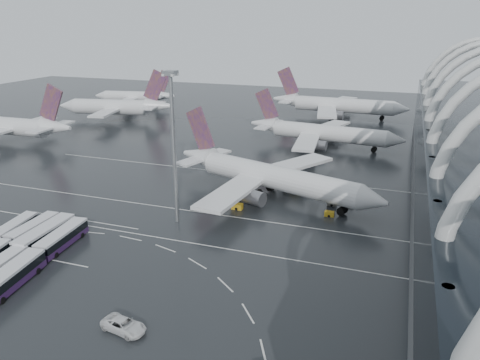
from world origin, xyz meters
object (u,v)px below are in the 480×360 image
(airliner_main, at_px, (268,176))
(bus_row_near_d, at_px, (62,238))
(bus_row_near_a, at_px, (13,230))
(gse_cart_belly_a, at_px, (329,214))
(floodlight_mast, at_px, (173,130))
(gse_cart_belly_e, at_px, (295,190))
(gse_cart_belly_c, at_px, (237,206))
(gse_cart_belly_d, at_px, (349,201))
(jet_remote_west, at_px, (15,127))
(bus_row_far_c, at_px, (12,277))
(van_curve_a, at_px, (124,325))
(bus_row_near_c, at_px, (45,235))
(jet_remote_far, at_px, (136,97))
(airliner_gate_b, at_px, (321,133))
(jet_remote_mid, at_px, (117,107))
(airliner_gate_c, at_px, (336,105))
(bus_row_near_b, at_px, (33,230))
(gse_cart_belly_b, at_px, (332,203))

(airliner_main, height_order, bus_row_near_d, airliner_main)
(bus_row_near_a, bearing_deg, gse_cart_belly_a, -68.66)
(floodlight_mast, distance_m, gse_cart_belly_e, 36.25)
(gse_cart_belly_c, relative_size, gse_cart_belly_d, 1.00)
(gse_cart_belly_c, bearing_deg, jet_remote_west, 161.23)
(gse_cart_belly_e, bearing_deg, bus_row_far_c, -119.72)
(van_curve_a, relative_size, gse_cart_belly_a, 3.22)
(airliner_main, relative_size, jet_remote_west, 1.17)
(van_curve_a, xyz_separation_m, gse_cart_belly_a, (19.59, 47.82, -0.35))
(bus_row_near_d, relative_size, gse_cart_belly_a, 6.51)
(bus_row_near_c, bearing_deg, jet_remote_far, 22.56)
(airliner_gate_b, bearing_deg, gse_cart_belly_d, -66.02)
(bus_row_near_a, distance_m, gse_cart_belly_c, 44.84)
(jet_remote_far, bearing_deg, gse_cart_belly_d, 130.46)
(bus_row_near_a, xyz_separation_m, bus_row_far_c, (13.08, -13.73, 0.20))
(bus_row_near_d, distance_m, gse_cart_belly_c, 36.55)
(jet_remote_mid, height_order, bus_row_near_a, jet_remote_mid)
(bus_row_near_c, relative_size, gse_cart_belly_e, 5.88)
(bus_row_far_c, distance_m, gse_cart_belly_a, 60.95)
(airliner_gate_c, height_order, gse_cart_belly_c, airliner_gate_c)
(bus_row_near_b, distance_m, gse_cart_belly_b, 62.07)
(bus_row_near_c, distance_m, bus_row_far_c, 14.68)
(airliner_gate_c, xyz_separation_m, gse_cart_belly_a, (14.84, -106.54, -4.55))
(jet_remote_west, distance_m, gse_cart_belly_b, 112.36)
(jet_remote_west, distance_m, bus_row_near_b, 82.20)
(jet_remote_west, distance_m, van_curve_a, 118.48)
(airliner_main, bearing_deg, bus_row_near_d, -108.37)
(bus_row_near_a, height_order, gse_cart_belly_a, bus_row_near_a)
(gse_cart_belly_b, height_order, gse_cart_belly_d, gse_cart_belly_d)
(bus_row_near_b, bearing_deg, jet_remote_far, 21.59)
(jet_remote_far, height_order, bus_row_near_c, jet_remote_far)
(floodlight_mast, bearing_deg, gse_cart_belly_d, 33.83)
(jet_remote_west, relative_size, van_curve_a, 7.27)
(van_curve_a, bearing_deg, jet_remote_west, 60.12)
(airliner_gate_c, relative_size, gse_cart_belly_e, 24.01)
(airliner_gate_b, xyz_separation_m, bus_row_far_c, (-29.69, -100.99, -2.63))
(jet_remote_mid, height_order, bus_row_near_c, jet_remote_mid)
(gse_cart_belly_d, bearing_deg, gse_cart_belly_e, 166.60)
(bus_row_far_c, relative_size, gse_cart_belly_b, 6.81)
(jet_remote_west, relative_size, gse_cart_belly_d, 19.73)
(airliner_gate_b, distance_m, bus_row_near_a, 97.22)
(jet_remote_mid, relative_size, gse_cart_belly_e, 20.16)
(gse_cart_belly_b, bearing_deg, bus_row_near_d, -139.96)
(bus_row_near_a, relative_size, gse_cart_belly_d, 5.19)
(jet_remote_mid, bearing_deg, airliner_main, 131.20)
(jet_remote_west, bearing_deg, bus_row_near_d, 137.52)
(jet_remote_west, bearing_deg, airliner_gate_c, -141.94)
(airliner_gate_b, bearing_deg, gse_cart_belly_b, -70.37)
(bus_row_near_c, bearing_deg, gse_cart_belly_c, -47.26)
(jet_remote_west, height_order, gse_cart_belly_a, jet_remote_west)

